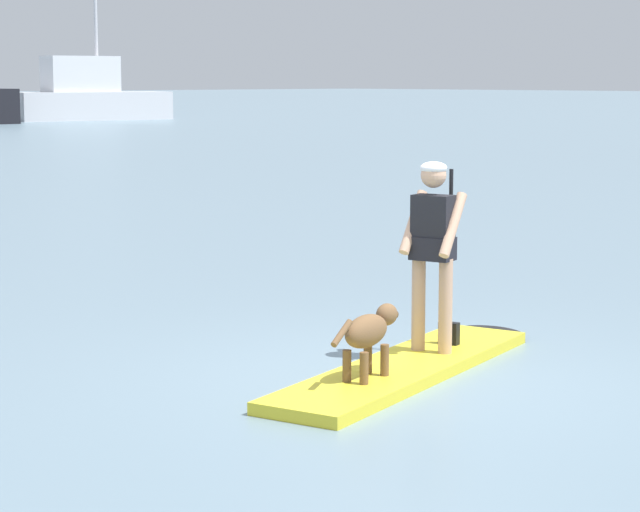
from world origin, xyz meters
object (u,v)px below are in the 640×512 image
at_px(dog, 369,332).
at_px(moored_boat_far_port, 88,96).
at_px(paddleboard, 416,364).
at_px(person_paddler, 434,242).

relative_size(dog, moored_boat_far_port, 0.10).
height_order(paddleboard, dog, dog).
bearing_deg(moored_boat_far_port, paddleboard, -121.01).
height_order(paddleboard, person_paddler, person_paddler).
bearing_deg(moored_boat_far_port, person_paddler, -120.82).
relative_size(paddleboard, dog, 3.78).
bearing_deg(moored_boat_far_port, dog, -121.51).
xyz_separation_m(person_paddler, dog, (-1.09, -0.28, -0.59)).
xyz_separation_m(paddleboard, moored_boat_far_port, (33.30, 55.40, 1.35)).
relative_size(paddleboard, person_paddler, 2.29).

